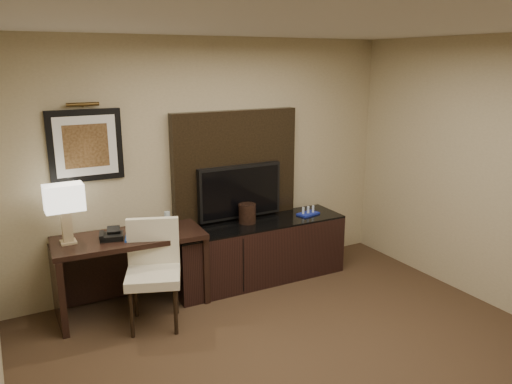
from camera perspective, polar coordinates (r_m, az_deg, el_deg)
ceiling at (r=3.31m, az=12.39°, el=18.79°), size 4.50×5.00×0.01m
wall_back at (r=5.57m, az=-5.41°, el=3.34°), size 4.50×0.01×2.70m
desk at (r=5.23m, az=-14.03°, el=-8.89°), size 1.49×0.71×0.78m
credenza at (r=5.73m, az=0.27°, el=-6.73°), size 2.02×0.59×0.69m
tv_wall_panel at (r=5.65m, az=-2.35°, el=2.74°), size 1.50×0.12×1.30m
tv at (r=5.62m, az=-1.87°, el=0.06°), size 1.00×0.08×0.60m
artwork at (r=5.13m, az=-18.89°, el=5.03°), size 0.70×0.04×0.70m
picture_light at (r=5.05m, az=-19.19°, el=9.45°), size 0.04×0.04×0.30m
desk_chair at (r=4.81m, az=-11.65°, el=-9.29°), size 0.66×0.70×1.03m
table_lamp at (r=4.97m, az=-20.94°, el=-2.37°), size 0.40×0.30×0.57m
desk_phone at (r=5.02m, az=-16.21°, el=-4.60°), size 0.26×0.24×0.11m
blue_folder at (r=5.03m, az=-13.39°, el=-4.90°), size 0.31×0.36×0.02m
book at (r=5.07m, az=-12.79°, el=-3.51°), size 0.16×0.04×0.22m
water_bottle at (r=5.20m, az=-10.10°, el=-3.15°), size 0.06×0.06×0.18m
ice_bucket at (r=5.56m, az=-1.02°, el=-2.46°), size 0.24×0.24×0.22m
minibar_tray at (r=5.90m, az=5.98°, el=-2.16°), size 0.28×0.20×0.09m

